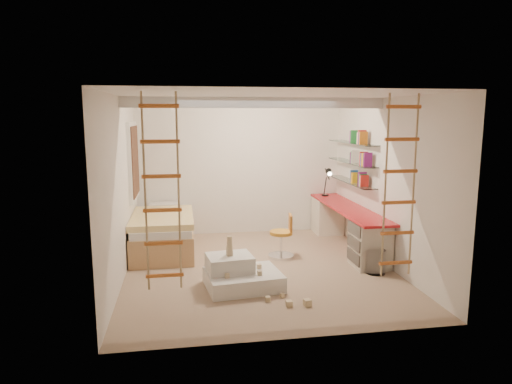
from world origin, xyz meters
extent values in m
plane|color=#9C7F64|center=(0.00, 0.00, 0.00)|extent=(4.50, 4.50, 0.00)
cube|color=white|center=(0.00, 0.30, 2.52)|extent=(4.00, 0.18, 0.16)
cube|color=white|center=(-1.97, 1.50, 1.55)|extent=(0.06, 1.15, 1.35)
cube|color=#4C2D1E|center=(-1.93, 1.50, 1.55)|extent=(0.02, 1.00, 1.20)
cylinder|color=white|center=(1.68, -0.47, 0.18)|extent=(0.29, 0.29, 0.36)
cube|color=red|center=(1.72, 0.83, 0.73)|extent=(0.55, 2.80, 0.04)
cube|color=beige|center=(1.72, 1.93, 0.35)|extent=(0.52, 0.55, 0.71)
cube|color=beige|center=(1.72, -0.17, 0.35)|extent=(0.52, 0.55, 0.71)
cube|color=#4C4742|center=(1.45, -0.17, 0.61)|extent=(0.02, 0.50, 0.18)
cube|color=#4C4742|center=(1.45, -0.17, 0.39)|extent=(0.02, 0.50, 0.18)
cube|color=#4C4742|center=(1.45, -0.17, 0.17)|extent=(0.02, 0.50, 0.18)
cube|color=white|center=(1.87, 1.13, 1.15)|extent=(0.25, 1.80, 0.01)
cube|color=white|center=(1.87, 1.13, 1.50)|extent=(0.25, 1.80, 0.01)
cube|color=white|center=(1.87, 1.13, 1.85)|extent=(0.25, 1.80, 0.01)
cube|color=#AD7F51|center=(-1.48, 1.23, 0.23)|extent=(1.00, 2.00, 0.45)
cube|color=white|center=(-1.48, 1.23, 0.51)|extent=(0.95, 1.95, 0.12)
cube|color=yellow|center=(-1.48, 1.08, 0.62)|extent=(1.02, 1.60, 0.10)
cube|color=white|center=(-1.48, 2.03, 0.63)|extent=(0.55, 0.35, 0.12)
cylinder|color=black|center=(1.67, 1.98, 0.76)|extent=(0.14, 0.14, 0.02)
cylinder|color=black|center=(1.67, 1.98, 0.95)|extent=(0.02, 0.15, 0.36)
cylinder|color=black|center=(1.67, 1.88, 1.20)|extent=(0.02, 0.27, 0.20)
cone|color=black|center=(1.67, 1.76, 1.25)|extent=(0.12, 0.14, 0.15)
cylinder|color=#FFEABF|center=(1.67, 1.72, 1.22)|extent=(0.08, 0.04, 0.08)
cylinder|color=#C78826|center=(0.45, 0.51, 0.42)|extent=(0.42, 0.42, 0.05)
cube|color=#B86C23|center=(0.61, 0.49, 0.59)|extent=(0.07, 0.29, 0.27)
cylinder|color=silver|center=(0.45, 0.51, 0.23)|extent=(0.05, 0.05, 0.38)
cylinder|color=silver|center=(0.45, 0.51, 0.02)|extent=(0.48, 0.48, 0.04)
cube|color=silver|center=(-0.34, -0.73, 0.11)|extent=(1.08, 0.89, 0.22)
cube|color=silver|center=(-0.52, -0.64, 0.33)|extent=(0.66, 0.57, 0.22)
cube|color=#CCB284|center=(-0.52, -0.64, 0.48)|extent=(0.09, 0.09, 0.08)
cube|color=#CCB284|center=(-0.52, -0.64, 0.56)|extent=(0.08, 0.08, 0.07)
cube|color=#CCB284|center=(-0.52, -0.64, 0.65)|extent=(0.07, 0.07, 0.12)
cube|color=#CCB284|center=(-0.14, -0.87, 0.25)|extent=(0.06, 0.06, 0.06)
cube|color=#CCB284|center=(-0.10, -0.61, 0.25)|extent=(0.06, 0.06, 0.06)
cube|color=#CCB284|center=(-0.58, -0.90, 0.25)|extent=(0.06, 0.06, 0.06)
cube|color=#CCB284|center=(-0.10, -1.24, 0.04)|extent=(0.07, 0.07, 0.07)
cube|color=#CCB284|center=(0.13, -1.44, 0.04)|extent=(0.07, 0.07, 0.07)
cube|color=#CCB284|center=(0.36, -1.46, 0.04)|extent=(0.07, 0.07, 0.07)
cube|color=#CCB284|center=(0.11, -1.15, 0.04)|extent=(0.07, 0.07, 0.07)
cube|color=red|center=(1.87, 1.13, 1.27)|extent=(0.14, 0.58, 0.22)
cube|color=white|center=(1.87, 1.13, 1.62)|extent=(0.14, 0.70, 0.22)
cube|color=#1E722D|center=(1.87, 1.13, 1.97)|extent=(0.14, 0.46, 0.22)
camera|label=1|loc=(-1.13, -6.62, 2.34)|focal=32.00mm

